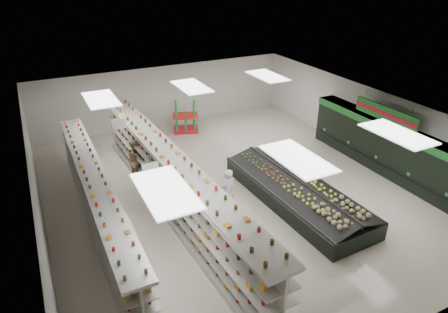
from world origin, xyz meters
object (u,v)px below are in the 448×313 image
shopper_main (227,192)px  produce_island (296,191)px  soda_endcap (185,117)px  shopper_background (137,160)px  gondola_left (98,202)px  gondola_center (172,186)px

shopper_main → produce_island: bearing=155.3°
soda_endcap → shopper_background: shopper_background is taller
soda_endcap → shopper_main: 7.98m
gondola_left → gondola_center: size_ratio=0.84×
gondola_center → produce_island: bearing=-21.2°
soda_endcap → shopper_main: bearing=-100.9°
gondola_left → produce_island: 7.18m
produce_island → shopper_main: shopper_main is taller
soda_endcap → gondola_left: bearing=-131.9°
gondola_center → soda_endcap: size_ratio=7.85×
shopper_background → produce_island: bearing=-124.8°
gondola_center → shopper_main: 1.97m
gondola_left → gondola_center: (2.55, -0.41, 0.16)m
soda_endcap → shopper_main: shopper_main is taller
shopper_main → soda_endcap: bearing=-116.7°
gondola_center → produce_island: gondola_center is taller
produce_island → soda_endcap: soda_endcap is taller
gondola_center → shopper_background: 2.83m
gondola_center → shopper_main: gondola_center is taller
gondola_center → soda_endcap: (3.18, 6.80, -0.23)m
gondola_left → shopper_main: 4.46m
produce_island → shopper_main: (-2.70, 0.43, 0.46)m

